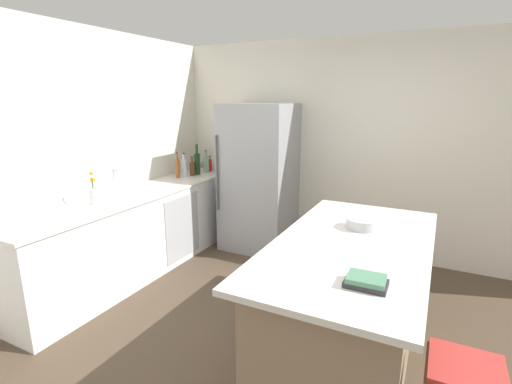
{
  "coord_description": "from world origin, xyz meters",
  "views": [
    {
      "loc": [
        0.83,
        -2.29,
        1.91
      ],
      "look_at": [
        -0.78,
        0.9,
        1.0
      ],
      "focal_mm": 26.09,
      "sensor_mm": 36.0,
      "label": 1
    }
  ],
  "objects": [
    {
      "name": "wall_rear",
      "position": [
        0.0,
        2.25,
        1.3
      ],
      "size": [
        6.0,
        0.1,
        2.6
      ],
      "primitive_type": "cube",
      "color": "silver",
      "rests_on": "ground_plane"
    },
    {
      "name": "syrup_bottle",
      "position": [
        -2.08,
        1.63,
        1.01
      ],
      "size": [
        0.07,
        0.07,
        0.26
      ],
      "color": "#5B3319",
      "rests_on": "counter_run_left"
    },
    {
      "name": "vinegar_bottle",
      "position": [
        -2.16,
        1.42,
        1.04
      ],
      "size": [
        0.05,
        0.05,
        0.33
      ],
      "color": "#994C23",
      "rests_on": "counter_run_left"
    },
    {
      "name": "hot_sauce_bottle",
      "position": [
        -2.04,
        1.99,
        1.0
      ],
      "size": [
        0.05,
        0.05,
        0.22
      ],
      "color": "red",
      "rests_on": "counter_run_left"
    },
    {
      "name": "soda_bottle",
      "position": [
        -2.14,
        1.53,
        1.04
      ],
      "size": [
        0.07,
        0.07,
        0.31
      ],
      "color": "silver",
      "rests_on": "counter_run_left"
    },
    {
      "name": "sink_faucet",
      "position": [
        -2.14,
        0.38,
        1.07
      ],
      "size": [
        0.15,
        0.05,
        0.3
      ],
      "color": "silver",
      "rests_on": "counter_run_left"
    },
    {
      "name": "counter_run_left",
      "position": [
        -2.09,
        0.61,
        0.46
      ],
      "size": [
        0.65,
        3.0,
        0.91
      ],
      "color": "white",
      "rests_on": "ground_plane"
    },
    {
      "name": "mixing_bowl",
      "position": [
        0.34,
        0.53,
        0.96
      ],
      "size": [
        0.25,
        0.25,
        0.08
      ],
      "color": "#B2B5BA",
      "rests_on": "kitchen_island"
    },
    {
      "name": "cookbook_stack",
      "position": [
        0.54,
        -0.4,
        0.95
      ],
      "size": [
        0.22,
        0.17,
        0.06
      ],
      "color": "#2D2D33",
      "rests_on": "kitchen_island"
    },
    {
      "name": "wine_bottle",
      "position": [
        -2.07,
        1.72,
        1.07
      ],
      "size": [
        0.08,
        0.08,
        0.4
      ],
      "color": "#19381E",
      "rests_on": "counter_run_left"
    },
    {
      "name": "gin_bottle",
      "position": [
        -2.05,
        1.9,
        1.03
      ],
      "size": [
        0.08,
        0.08,
        0.3
      ],
      "color": "#8CB79E",
      "rests_on": "counter_run_left"
    },
    {
      "name": "flower_vase",
      "position": [
        -2.09,
        0.07,
        1.01
      ],
      "size": [
        0.09,
        0.09,
        0.33
      ],
      "color": "silver",
      "rests_on": "counter_run_left"
    },
    {
      "name": "refrigerator",
      "position": [
        -1.21,
        1.84,
        0.92
      ],
      "size": [
        0.84,
        0.75,
        1.85
      ],
      "color": "#93969B",
      "rests_on": "ground_plane"
    },
    {
      "name": "wall_left",
      "position": [
        -2.45,
        0.0,
        1.3
      ],
      "size": [
        0.1,
        6.0,
        2.6
      ],
      "primitive_type": "cube",
      "color": "silver",
      "rests_on": "ground_plane"
    },
    {
      "name": "ground_plane",
      "position": [
        0.0,
        0.0,
        0.0
      ],
      "size": [
        7.2,
        7.2,
        0.0
      ],
      "primitive_type": "plane",
      "color": "#4C3D2D"
    },
    {
      "name": "olive_oil_bottle",
      "position": [
        -2.14,
        1.8,
        1.05
      ],
      "size": [
        0.06,
        0.06,
        0.36
      ],
      "color": "olive",
      "rests_on": "counter_run_left"
    },
    {
      "name": "kitchen_island",
      "position": [
        0.34,
        0.2,
        0.47
      ],
      "size": [
        1.03,
        2.01,
        0.92
      ],
      "color": "#8E755B",
      "rests_on": "ground_plane"
    }
  ]
}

